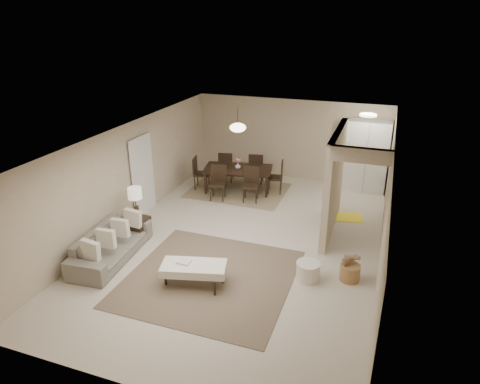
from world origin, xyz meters
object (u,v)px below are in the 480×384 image
at_px(wicker_basket, 350,272).
at_px(dining_table, 238,180).
at_px(ottoman_bench, 194,268).
at_px(round_pouf, 308,271).
at_px(sofa, 111,245).
at_px(pantry_cabinet, 367,156).
at_px(side_table, 138,228).

bearing_deg(wicker_basket, dining_table, 135.22).
bearing_deg(ottoman_bench, round_pouf, 9.21).
bearing_deg(ottoman_bench, sofa, 157.29).
height_order(pantry_cabinet, side_table, pantry_cabinet).
distance_m(ottoman_bench, dining_table, 4.85).
relative_size(sofa, dining_table, 1.13).
xyz_separation_m(pantry_cabinet, side_table, (-4.75, -4.79, -0.80)).
bearing_deg(side_table, wicker_basket, -1.57).
height_order(round_pouf, wicker_basket, round_pouf).
bearing_deg(pantry_cabinet, round_pouf, -97.18).
height_order(sofa, dining_table, dining_table).
relative_size(pantry_cabinet, ottoman_bench, 1.56).
relative_size(pantry_cabinet, side_table, 4.20).
bearing_deg(pantry_cabinet, wicker_basket, -88.45).
relative_size(round_pouf, wicker_basket, 1.21).
distance_m(ottoman_bench, round_pouf, 2.25).
xyz_separation_m(sofa, ottoman_bench, (2.10, -0.30, 0.03)).
bearing_deg(round_pouf, sofa, -171.72).
relative_size(side_table, round_pouf, 1.05).
bearing_deg(round_pouf, pantry_cabinet, 82.82).
relative_size(ottoman_bench, wicker_basket, 3.41).
height_order(side_table, round_pouf, side_table).
relative_size(round_pouf, dining_table, 0.24).
height_order(side_table, wicker_basket, side_table).
distance_m(side_table, wicker_basket, 4.89).
distance_m(pantry_cabinet, sofa, 7.55).
height_order(wicker_basket, dining_table, dining_table).
xyz_separation_m(ottoman_bench, wicker_basket, (2.84, 1.16, -0.19)).
height_order(side_table, dining_table, dining_table).
xyz_separation_m(sofa, wicker_basket, (4.93, 0.86, -0.16)).
xyz_separation_m(side_table, wicker_basket, (4.88, -0.13, -0.08)).
distance_m(sofa, ottoman_bench, 2.12).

